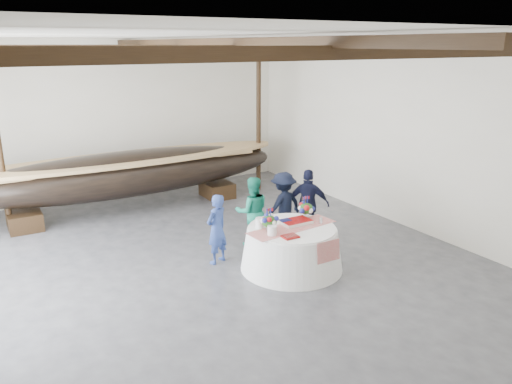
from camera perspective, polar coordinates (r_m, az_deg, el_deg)
floor at (r=10.52m, az=-4.47°, el=-7.95°), size 10.00×12.00×0.01m
wall_back at (r=15.34m, az=-14.77°, el=8.15°), size 10.00×0.02×4.50m
wall_front at (r=5.35m, az=25.12°, el=-8.32°), size 10.00×0.02×4.50m
wall_right at (r=12.75m, az=15.98°, el=6.44°), size 0.02×12.00×4.50m
ceiling at (r=9.57m, az=-5.10°, el=17.37°), size 10.00×12.00×0.01m
pavilion_structure at (r=10.24m, az=-6.87°, el=14.48°), size 9.80×11.76×4.50m
longboat_display at (r=13.68m, az=-14.45°, el=2.05°), size 8.75×1.75×1.64m
banquet_table at (r=10.07m, az=4.09°, el=-6.38°), size 2.05×2.05×0.88m
tabletop_items at (r=9.96m, az=3.63°, el=-3.02°), size 1.94×1.02×0.40m
guest_woman_blue at (r=10.22m, az=-4.51°, el=-4.24°), size 0.63×0.53×1.47m
guest_woman_teal at (r=11.07m, az=-0.43°, el=-2.23°), size 0.92×0.81×1.57m
guest_man_left at (r=11.48m, az=3.13°, el=-1.56°), size 1.10×0.73×1.58m
guest_man_right at (r=11.52m, az=5.98°, el=-1.40°), size 0.99×0.92×1.64m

